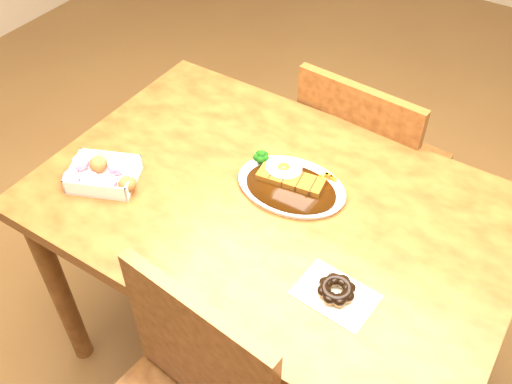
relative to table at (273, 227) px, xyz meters
The scene contains 6 objects.
ground 0.65m from the table, ahead, with size 6.00×6.00×0.00m, color brown.
table is the anchor object (origin of this frame).
chair_far 0.56m from the table, 85.29° to the left, with size 0.45×0.45×0.87m.
katsu_curry_plate 0.13m from the table, 82.82° to the left, with size 0.30×0.22×0.06m.
donut_box 0.47m from the table, 156.90° to the right, with size 0.21×0.19×0.05m.
pon_de_ring 0.33m from the table, 32.85° to the right, with size 0.18×0.13×0.03m.
Camera 1 is at (0.50, -0.87, 1.78)m, focal length 40.00 mm.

